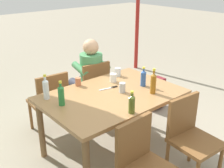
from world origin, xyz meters
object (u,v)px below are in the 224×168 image
object	(u,v)px
dining_table	(112,101)
cup_white	(113,78)
bottle_green	(61,95)
cup_terracotta	(78,82)
chair_near_left	(143,163)
cup_steel	(122,88)
bottle_clear	(46,89)
backpack_by_near_side	(155,94)
bottle_olive	(132,104)
chair_near_right	(190,134)
bottle_blue	(143,78)
bottle_amber	(153,83)
table_knife	(110,88)
chair_far_right	(93,87)
chair_far_left	(50,100)
cup_glass	(118,72)
person_in_white_shirt	(88,74)

from	to	relation	value
dining_table	cup_white	xyz separation A→B (m)	(0.25, 0.27, 0.14)
bottle_green	cup_terracotta	bearing A→B (deg)	37.57
chair_near_left	cup_steel	bearing A→B (deg)	59.24
bottle_clear	cup_white	bearing A→B (deg)	-6.27
backpack_by_near_side	bottle_olive	bearing A→B (deg)	-147.55
bottle_olive	chair_near_right	bearing A→B (deg)	-36.44
bottle_blue	bottle_olive	size ratio (longest dim) A/B	1.03
chair_near_left	bottle_amber	size ratio (longest dim) A/B	2.96
chair_near_right	bottle_green	xyz separation A→B (m)	(-0.92, 0.95, 0.39)
table_knife	chair_far_right	bearing A→B (deg)	69.80
chair_far_left	bottle_olive	distance (m)	1.35
bottle_amber	bottle_green	bearing A→B (deg)	156.27
chair_far_right	bottle_olive	world-z (taller)	bottle_olive
cup_glass	cup_steel	xyz separation A→B (m)	(-0.31, -0.43, 0.00)
bottle_blue	bottle_olive	distance (m)	0.70
dining_table	bottle_blue	bearing A→B (deg)	-8.44
chair_near_left	cup_white	world-z (taller)	chair_near_left
dining_table	cup_white	distance (m)	0.39
bottle_green	chair_near_right	bearing A→B (deg)	-45.83
bottle_clear	bottle_olive	xyz separation A→B (m)	(0.47, -0.82, -0.02)
person_in_white_shirt	chair_near_left	bearing A→B (deg)	-111.51
chair_far_left	cup_glass	size ratio (longest dim) A/B	8.09
bottle_green	bottle_clear	world-z (taller)	bottle_clear
bottle_green	table_knife	size ratio (longest dim) A/B	1.11
dining_table	person_in_white_shirt	bearing A→B (deg)	69.71
cup_terracotta	table_knife	xyz separation A→B (m)	(0.23, -0.31, -0.05)
chair_near_right	chair_near_left	distance (m)	0.70
bottle_olive	cup_steel	distance (m)	0.49
chair_far_left	person_in_white_shirt	distance (m)	0.72
bottle_clear	bottle_olive	bearing A→B (deg)	-60.07
bottle_blue	backpack_by_near_side	world-z (taller)	bottle_blue
person_in_white_shirt	cup_terracotta	distance (m)	0.71
bottle_olive	bottle_clear	bearing A→B (deg)	119.93
dining_table	bottle_clear	bearing A→B (deg)	149.47
cup_terracotta	bottle_green	bearing A→B (deg)	-142.43
cup_white	chair_far_left	bearing A→B (deg)	137.18
person_in_white_shirt	bottle_green	bearing A→B (deg)	-138.61
chair_near_right	table_knife	world-z (taller)	chair_near_right
person_in_white_shirt	chair_far_right	bearing A→B (deg)	-95.01
table_knife	bottle_green	bearing A→B (deg)	-178.92
bottle_green	cup_terracotta	world-z (taller)	bottle_green
cup_white	chair_far_right	bearing A→B (deg)	81.15
bottle_green	cup_steel	bearing A→B (deg)	-13.61
chair_near_right	bottle_green	size ratio (longest dim) A/B	3.27
chair_near_left	bottle_green	xyz separation A→B (m)	(-0.22, 0.95, 0.39)
chair_far_right	cup_glass	bearing A→B (deg)	-77.86
bottle_amber	cup_white	size ratio (longest dim) A/B	2.79
cup_glass	backpack_by_near_side	distance (m)	1.02
chair_far_right	bottle_green	distance (m)	1.21
chair_far_right	cup_white	size ratio (longest dim) A/B	8.28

